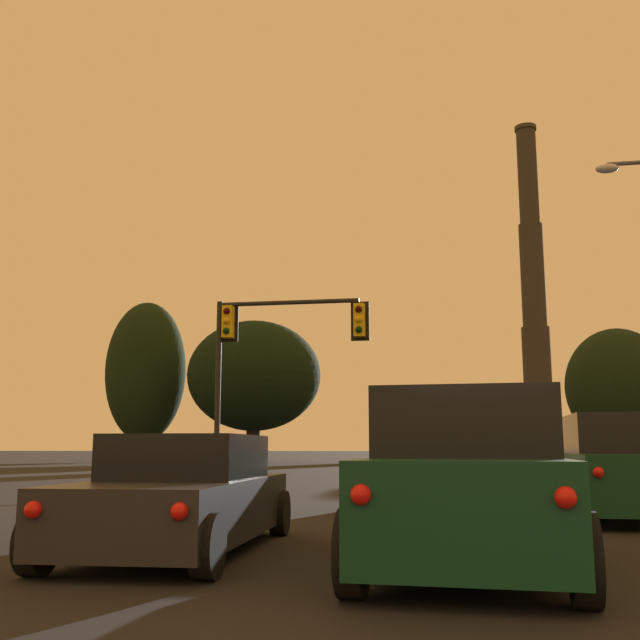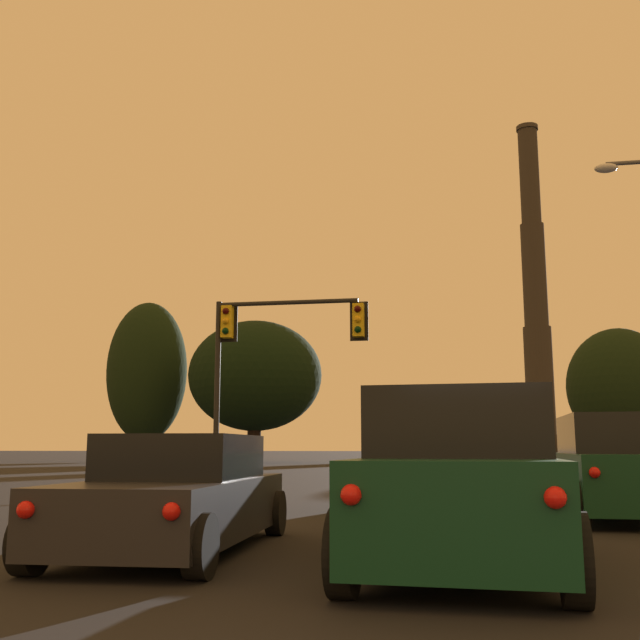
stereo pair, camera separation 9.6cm
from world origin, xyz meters
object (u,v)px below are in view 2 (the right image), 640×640
suv_right_lane_front (619,468)px  suv_center_lane_second (463,482)px  sedan_left_lane_second (178,496)px  traffic_light_overhead_left (267,344)px  suv_center_lane_front (435,466)px  smokestack (537,321)px

suv_right_lane_front → suv_center_lane_second: 6.72m
suv_right_lane_front → sedan_left_lane_second: bearing=-138.1°
sedan_left_lane_second → traffic_light_overhead_left: (-2.35, 13.74, 3.86)m
suv_right_lane_front → suv_center_lane_second: (-2.85, -6.08, 0.00)m
suv_center_lane_second → suv_center_lane_front: size_ratio=1.00×
suv_right_lane_front → suv_center_lane_front: (-3.33, 1.05, 0.00)m
suv_right_lane_front → suv_center_lane_second: same height
sedan_left_lane_second → suv_center_lane_front: size_ratio=0.96×
sedan_left_lane_second → suv_center_lane_front: bearing=62.7°
suv_right_lane_front → smokestack: smokestack is taller
suv_center_lane_second → sedan_left_lane_second: bearing=172.2°
suv_right_lane_front → sedan_left_lane_second: size_ratio=1.04×
suv_right_lane_front → suv_center_lane_second: size_ratio=0.99×
suv_center_lane_second → suv_center_lane_front: 7.15m
sedan_left_lane_second → traffic_light_overhead_left: 14.47m
suv_center_lane_second → smokestack: smokestack is taller
suv_right_lane_front → traffic_light_overhead_left: (-8.70, 8.32, 3.63)m
suv_right_lane_front → suv_center_lane_front: size_ratio=1.00×
suv_center_lane_front → traffic_light_overhead_left: traffic_light_overhead_left is taller
suv_center_lane_second → traffic_light_overhead_left: traffic_light_overhead_left is taller
traffic_light_overhead_left → suv_center_lane_second: bearing=-67.9°
suv_center_lane_second → suv_center_lane_front: bearing=96.6°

